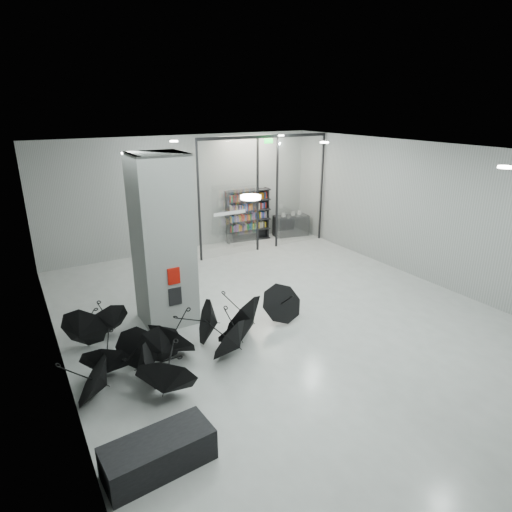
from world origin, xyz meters
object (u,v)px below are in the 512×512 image
column (163,241)px  shop_counter (291,226)px  bench (159,453)px  bookshelf (248,215)px  umbrella_cluster (178,347)px

column → shop_counter: 8.13m
column → bench: size_ratio=2.55×
bench → bookshelf: (6.56, 9.10, 0.72)m
column → umbrella_cluster: bearing=-102.9°
bookshelf → shop_counter: (1.76, -0.37, -0.57)m
column → bookshelf: 6.90m
bench → bookshelf: size_ratio=0.81×
column → shop_counter: size_ratio=2.94×
column → bookshelf: bearing=44.1°
bench → shop_counter: (8.33, 8.74, 0.16)m
umbrella_cluster → bench: bearing=-116.5°
bookshelf → umbrella_cluster: bearing=-119.8°
shop_counter → umbrella_cluster: (-7.08, -6.24, -0.09)m
bench → shop_counter: 12.07m
column → shop_counter: bearing=33.4°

